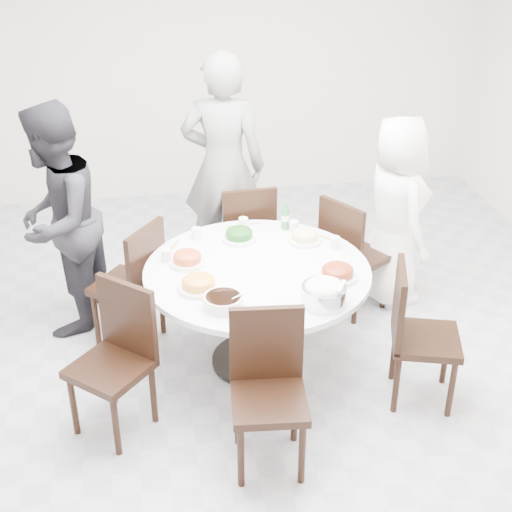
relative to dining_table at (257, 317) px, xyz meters
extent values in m
cube|color=#B8B8BD|center=(-0.17, 0.07, -0.38)|extent=(6.00, 6.00, 0.01)
cube|color=white|center=(-0.17, 3.07, 1.02)|extent=(6.00, 0.01, 2.80)
cylinder|color=white|center=(0.00, 0.00, 0.00)|extent=(1.50, 1.50, 0.75)
cube|color=black|center=(0.86, 0.59, 0.10)|extent=(0.58, 0.58, 0.95)
cube|color=black|center=(0.07, 1.04, 0.10)|extent=(0.45, 0.45, 0.95)
cube|color=black|center=(-0.87, 0.43, 0.10)|extent=(0.59, 0.59, 0.95)
cube|color=black|center=(-0.98, -0.52, 0.10)|extent=(0.59, 0.59, 0.95)
cube|color=black|center=(-0.09, -0.97, 0.10)|extent=(0.46, 0.46, 0.95)
cube|color=black|center=(0.99, -0.55, 0.10)|extent=(0.52, 0.52, 0.95)
imported|color=white|center=(1.19, 0.70, 0.38)|extent=(0.58, 0.80, 1.51)
imported|color=black|center=(-0.05, 1.38, 0.56)|extent=(0.77, 0.60, 1.88)
imported|color=#232227|center=(-1.33, 0.73, 0.48)|extent=(0.86, 0.99, 1.72)
cylinder|color=white|center=(-0.06, 0.43, 0.41)|extent=(0.24, 0.24, 0.06)
cylinder|color=white|center=(0.39, 0.33, 0.41)|extent=(0.23, 0.23, 0.06)
cylinder|color=white|center=(-0.45, 0.14, 0.41)|extent=(0.24, 0.24, 0.06)
cylinder|color=white|center=(0.49, -0.20, 0.41)|extent=(0.26, 0.26, 0.07)
cylinder|color=white|center=(-0.40, -0.20, 0.41)|extent=(0.26, 0.26, 0.07)
cylinder|color=silver|center=(0.33, -0.48, 0.43)|extent=(0.27, 0.27, 0.12)
cylinder|color=white|center=(-0.28, -0.42, 0.41)|extent=(0.24, 0.24, 0.07)
cylinder|color=#2F763A|center=(0.30, 0.56, 0.48)|extent=(0.06, 0.06, 0.21)
cylinder|color=white|center=(-0.02, 0.65, 0.42)|extent=(0.07, 0.07, 0.08)
camera|label=1|loc=(-0.67, -4.03, 2.69)|focal=50.00mm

